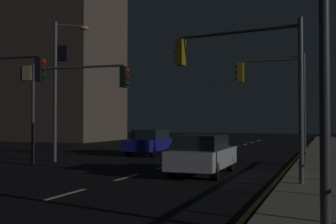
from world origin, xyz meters
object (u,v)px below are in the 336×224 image
object	(u,v)px
traffic_light_mid_left	(75,91)
traffic_light_near_right	(9,88)
street_lamp_across_street	(61,78)
car	(203,154)
car_oncoming	(150,142)
building_distant	(33,1)
traffic_light_far_left	(240,69)
traffic_light_overhead_east	(273,87)
traffic_light_mid_right	(272,86)

from	to	relation	value
traffic_light_mid_left	traffic_light_near_right	bearing A→B (deg)	-105.63
street_lamp_across_street	traffic_light_mid_left	bearing A→B (deg)	-40.06
car	street_lamp_across_street	distance (m)	9.56
car_oncoming	building_distant	distance (m)	30.28
car_oncoming	traffic_light_near_right	distance (m)	11.34
traffic_light_far_left	street_lamp_across_street	bearing A→B (deg)	156.91
car_oncoming	building_distant	world-z (taller)	building_distant
traffic_light_near_right	street_lamp_across_street	distance (m)	5.26
traffic_light_far_left	traffic_light_mid_left	size ratio (longest dim) A/B	1.03
car	traffic_light_far_left	size ratio (longest dim) A/B	0.84
car_oncoming	traffic_light_overhead_east	world-z (taller)	traffic_light_overhead_east
traffic_light_near_right	car_oncoming	bearing A→B (deg)	82.49
car_oncoming	street_lamp_across_street	xyz separation A→B (m)	(-2.57, -5.89, 3.56)
street_lamp_across_street	traffic_light_far_left	bearing A→B (deg)	-23.09
traffic_light_overhead_east	traffic_light_mid_right	xyz separation A→B (m)	(-0.20, 1.15, 0.14)
traffic_light_mid_right	car_oncoming	bearing A→B (deg)	158.52
car_oncoming	street_lamp_across_street	world-z (taller)	street_lamp_across_street
car	building_distant	distance (m)	39.16
traffic_light_mid_right	street_lamp_across_street	world-z (taller)	street_lamp_across_street
traffic_light_far_left	traffic_light_near_right	bearing A→B (deg)	-175.99
traffic_light_mid_right	street_lamp_across_street	distance (m)	10.87
traffic_light_overhead_east	traffic_light_mid_left	world-z (taller)	traffic_light_overhead_east
car_oncoming	traffic_light_mid_right	bearing A→B (deg)	-21.48
traffic_light_near_right	traffic_light_mid_left	size ratio (longest dim) A/B	0.97
car	street_lamp_across_street	world-z (taller)	street_lamp_across_street
traffic_light_mid_left	car	bearing A→B (deg)	-7.48
traffic_light_overhead_east	traffic_light_near_right	distance (m)	11.67
street_lamp_across_street	building_distant	distance (m)	30.53
car_oncoming	traffic_light_overhead_east	size ratio (longest dim) A/B	0.87
car_oncoming	traffic_light_overhead_east	distance (m)	9.62
traffic_light_near_right	traffic_light_mid_right	world-z (taller)	traffic_light_mid_right
traffic_light_overhead_east	building_distant	xyz separation A→B (m)	(-29.47, 19.46, 12.29)
traffic_light_near_right	street_lamp_across_street	xyz separation A→B (m)	(-1.13, 5.05, 0.95)
traffic_light_near_right	traffic_light_mid_left	world-z (taller)	traffic_light_near_right
traffic_light_far_left	building_distant	bearing A→B (deg)	138.79
traffic_light_near_right	traffic_light_mid_right	xyz separation A→B (m)	(9.37, 7.82, 0.40)
traffic_light_far_left	car	bearing A→B (deg)	135.17
traffic_light_overhead_east	traffic_light_far_left	distance (m)	6.04
car_oncoming	traffic_light_near_right	size ratio (longest dim) A/B	0.90
traffic_light_overhead_east	traffic_light_near_right	world-z (taller)	traffic_light_overhead_east
traffic_light_far_left	traffic_light_mid_right	size ratio (longest dim) A/B	0.99
traffic_light_mid_right	street_lamp_across_street	bearing A→B (deg)	-165.20
traffic_light_far_left	building_distant	distance (m)	40.54
car_oncoming	traffic_light_far_left	distance (m)	13.25
traffic_light_overhead_east	traffic_light_mid_right	size ratio (longest dim) A/B	0.96
traffic_light_far_left	traffic_light_mid_right	distance (m)	7.18
traffic_light_far_left	street_lamp_across_street	size ratio (longest dim) A/B	0.72
car	traffic_light_mid_right	size ratio (longest dim) A/B	0.84
car	traffic_light_overhead_east	distance (m)	5.55
traffic_light_overhead_east	traffic_light_mid_right	bearing A→B (deg)	99.89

